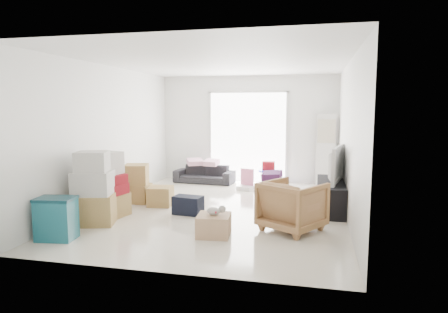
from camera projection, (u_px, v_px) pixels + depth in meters
name	position (u px, v px, depth m)	size (l,w,h in m)	color
room_shell	(221.00, 137.00, 7.34)	(4.98, 6.48, 3.18)	beige
sliding_door	(248.00, 133.00, 10.23)	(2.10, 0.04, 2.33)	white
ac_tower	(326.00, 151.00, 9.53)	(0.45, 0.30, 1.75)	silver
tv_console	(330.00, 196.00, 7.40)	(0.48, 1.60, 0.53)	black
television	(331.00, 178.00, 7.36)	(1.15, 0.66, 0.15)	black
sofa	(204.00, 171.00, 10.12)	(1.51, 0.44, 0.59)	#28272C
pillow_left	(195.00, 157.00, 10.10)	(0.37, 0.29, 0.12)	#EFAFC8
pillow_right	(211.00, 158.00, 9.99)	(0.33, 0.26, 0.11)	#EFAFC8
armchair	(292.00, 203.00, 6.14)	(0.83, 0.78, 0.85)	#A57249
storage_bins	(56.00, 218.00, 5.72)	(0.58, 0.44, 0.62)	#185C6A
box_stack_a	(93.00, 192.00, 6.48)	(0.78, 0.70, 1.19)	tan
box_stack_b	(108.00, 189.00, 6.94)	(0.68, 0.66, 1.13)	tan
box_stack_c	(137.00, 184.00, 7.98)	(0.54, 0.54, 0.77)	tan
loose_box	(161.00, 196.00, 7.75)	(0.44, 0.44, 0.37)	tan
duffel_bag	(188.00, 205.00, 7.12)	(0.51, 0.31, 0.33)	black
ottoman	(272.00, 188.00, 8.52)	(0.36, 0.36, 0.36)	#9F875C
blanket	(272.00, 177.00, 8.49)	(0.39, 0.39, 0.14)	#471C47
kids_table	(269.00, 169.00, 9.52)	(0.48, 0.48, 0.62)	#1725BD
toy_walker	(247.00, 184.00, 9.28)	(0.44, 0.42, 0.48)	silver
wood_crate	(214.00, 225.00, 5.91)	(0.48, 0.48, 0.32)	tan
plush_bunny	(216.00, 210.00, 5.89)	(0.28, 0.16, 0.14)	#B2ADA8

